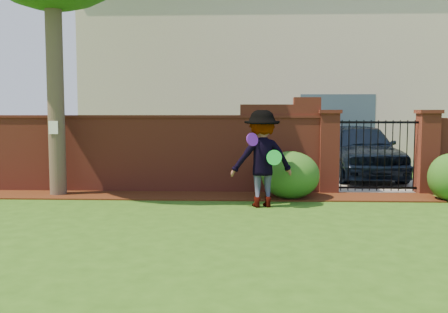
{
  "coord_description": "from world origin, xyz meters",
  "views": [
    {
      "loc": [
        0.51,
        -7.43,
        1.84
      ],
      "look_at": [
        0.14,
        1.4,
        1.05
      ],
      "focal_mm": 40.38,
      "sensor_mm": 36.0,
      "label": 1
    }
  ],
  "objects_px": {
    "car": "(360,150)",
    "frisbee_green": "(274,158)",
    "man": "(262,159)",
    "frisbee_purple": "(252,139)"
  },
  "relations": [
    {
      "from": "car",
      "to": "frisbee_green",
      "type": "height_order",
      "value": "car"
    },
    {
      "from": "man",
      "to": "frisbee_purple",
      "type": "height_order",
      "value": "man"
    },
    {
      "from": "man",
      "to": "frisbee_green",
      "type": "distance_m",
      "value": 0.32
    },
    {
      "from": "car",
      "to": "frisbee_purple",
      "type": "relative_size",
      "value": 17.96
    },
    {
      "from": "car",
      "to": "man",
      "type": "distance_m",
      "value": 5.23
    },
    {
      "from": "man",
      "to": "frisbee_green",
      "type": "relative_size",
      "value": 6.48
    },
    {
      "from": "car",
      "to": "frisbee_green",
      "type": "xyz_separation_m",
      "value": [
        -2.64,
        -4.6,
        0.21
      ]
    },
    {
      "from": "man",
      "to": "frisbee_purple",
      "type": "xyz_separation_m",
      "value": [
        -0.19,
        -0.25,
        0.38
      ]
    },
    {
      "from": "frisbee_purple",
      "to": "man",
      "type": "bearing_deg",
      "value": 52.24
    },
    {
      "from": "frisbee_purple",
      "to": "frisbee_green",
      "type": "height_order",
      "value": "frisbee_purple"
    }
  ]
}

